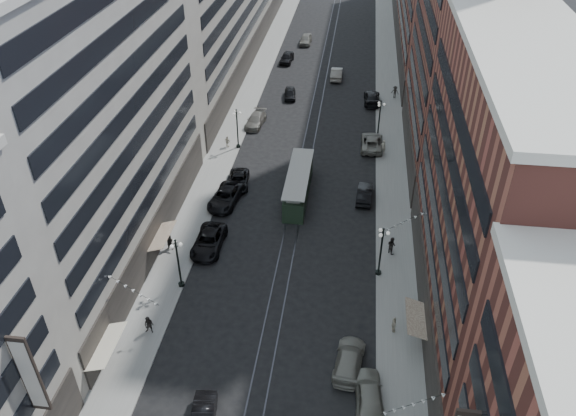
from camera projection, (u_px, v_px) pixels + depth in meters
The scene contains 32 objects.
ground at pixel (311, 135), 77.96m from camera, with size 220.00×220.00×0.00m, color black.
sidewalk_west at pixel (246, 100), 87.16m from camera, with size 4.00×180.00×0.15m, color gray.
sidewalk_east at pixel (389, 108), 84.88m from camera, with size 4.00×180.00×0.15m, color gray.
rail_west at pixel (312, 104), 86.13m from camera, with size 0.12×180.00×0.02m, color #2D2D33.
rail_east at pixel (321, 105), 85.99m from camera, with size 0.12×180.00×0.02m, color #2D2D33.
building_west_mid at pixel (95, 124), 49.76m from camera, with size 8.00×36.00×28.00m, color #9D9A8C.
building_east_mid at pixel (494, 202), 43.33m from camera, with size 8.00×30.00×24.00m, color brown.
lamppost_sw_far at pixel (178, 262), 51.17m from camera, with size 1.03×1.14×5.52m.
lamppost_sw_mid at pixel (237, 127), 73.07m from camera, with size 1.03×1.14×5.52m.
lamppost_se_far at pixel (381, 250), 52.51m from camera, with size 1.03×1.14×5.52m.
lamppost_se_mid at pixel (379, 118), 75.22m from camera, with size 1.03×1.14×5.52m.
streetcar at pixel (298, 185), 64.69m from camera, with size 2.52×11.37×3.15m.
car_2 at pixel (209, 241), 57.21m from camera, with size 2.80×6.07×1.69m, color black.
car_4 at pixel (369, 394), 42.07m from camera, with size 2.09×5.20×1.77m, color slate.
pedestrian_2 at pixel (149, 325), 47.60m from camera, with size 0.85×0.47×1.75m, color black.
pedestrian_4 at pixel (394, 325), 47.74m from camera, with size 0.94×0.43×1.60m, color beige.
car_7 at pixel (238, 180), 66.96m from camera, with size 2.37×5.14×1.43m, color black.
car_8 at pixel (256, 120), 79.93m from camera, with size 2.21×5.43×1.58m, color #67645C.
car_9 at pixel (287, 58), 100.18m from camera, with size 2.02×5.01×1.71m, color black.
car_10 at pixel (365, 194), 64.49m from camera, with size 1.68×4.80×1.58m, color black.
car_11 at pixel (372, 142), 74.47m from camera, with size 2.79×6.04×1.68m, color slate.
car_12 at pixel (372, 98), 86.09m from camera, with size 2.39×5.87×1.70m, color black.
car_13 at pixel (290, 94), 87.63m from camera, with size 1.73×4.29×1.46m, color black.
car_14 at pixel (336, 74), 93.99m from camera, with size 1.86×5.34×1.76m, color slate.
pedestrian_5 at pixel (169, 242), 56.83m from camera, with size 1.62×0.47×1.74m, color black.
pedestrian_6 at pixel (227, 142), 74.41m from camera, with size 0.90×0.41×1.53m, color #AFA791.
pedestrian_7 at pixel (392, 245), 56.28m from camera, with size 0.92×0.51×1.90m, color black.
pedestrian_8 at pixel (383, 147), 72.93m from camera, with size 0.68×0.45×1.87m, color #BEB69E.
pedestrian_9 at pixel (395, 92), 87.30m from camera, with size 1.21×0.50×1.88m, color black.
car_extra_0 at pixel (306, 39), 108.25m from camera, with size 2.05×5.10×1.74m, color #66635A.
car_extra_1 at pixel (225, 197), 63.80m from camera, with size 2.82×6.11×1.70m, color black.
car_extra_2 at pixel (349, 360), 44.88m from camera, with size 2.19×5.39×1.56m, color slate.
Camera 1 is at (5.70, -9.43, 36.57)m, focal length 35.00 mm.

